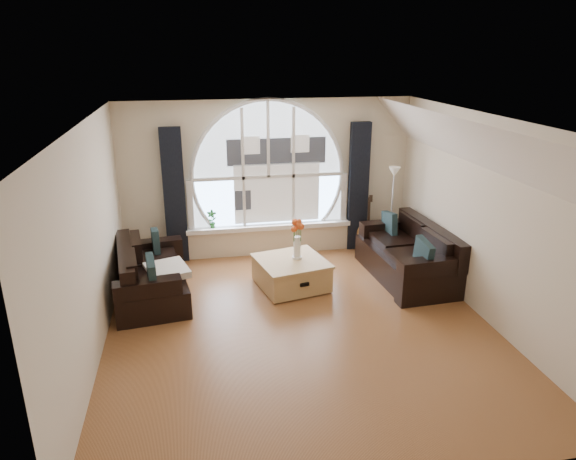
# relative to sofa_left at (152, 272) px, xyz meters

# --- Properties ---
(ground) EXTENTS (5.00, 5.50, 0.01)m
(ground) POSITION_rel_sofa_left_xyz_m (1.96, -1.28, -0.40)
(ground) COLOR brown
(ground) RESTS_ON ground
(ceiling) EXTENTS (5.00, 5.50, 0.01)m
(ceiling) POSITION_rel_sofa_left_xyz_m (1.96, -1.28, 2.30)
(ceiling) COLOR silver
(ceiling) RESTS_ON ground
(wall_back) EXTENTS (5.00, 0.01, 2.70)m
(wall_back) POSITION_rel_sofa_left_xyz_m (1.96, 1.47, 0.95)
(wall_back) COLOR beige
(wall_back) RESTS_ON ground
(wall_front) EXTENTS (5.00, 0.01, 2.70)m
(wall_front) POSITION_rel_sofa_left_xyz_m (1.96, -4.03, 0.95)
(wall_front) COLOR beige
(wall_front) RESTS_ON ground
(wall_left) EXTENTS (0.01, 5.50, 2.70)m
(wall_left) POSITION_rel_sofa_left_xyz_m (-0.54, -1.28, 0.95)
(wall_left) COLOR beige
(wall_left) RESTS_ON ground
(wall_right) EXTENTS (0.01, 5.50, 2.70)m
(wall_right) POSITION_rel_sofa_left_xyz_m (4.46, -1.28, 0.95)
(wall_right) COLOR beige
(wall_right) RESTS_ON ground
(attic_slope) EXTENTS (0.92, 5.50, 0.72)m
(attic_slope) POSITION_rel_sofa_left_xyz_m (4.16, -1.28, 1.95)
(attic_slope) COLOR silver
(attic_slope) RESTS_ON ground
(arched_window) EXTENTS (2.60, 0.06, 2.15)m
(arched_window) POSITION_rel_sofa_left_xyz_m (1.96, 1.44, 1.23)
(arched_window) COLOR silver
(arched_window) RESTS_ON wall_back
(window_sill) EXTENTS (2.90, 0.22, 0.08)m
(window_sill) POSITION_rel_sofa_left_xyz_m (1.96, 1.37, 0.11)
(window_sill) COLOR white
(window_sill) RESTS_ON wall_back
(window_frame) EXTENTS (2.76, 0.08, 2.15)m
(window_frame) POSITION_rel_sofa_left_xyz_m (1.96, 1.41, 1.23)
(window_frame) COLOR white
(window_frame) RESTS_ON wall_back
(neighbor_house) EXTENTS (1.70, 0.02, 1.50)m
(neighbor_house) POSITION_rel_sofa_left_xyz_m (2.11, 1.43, 1.10)
(neighbor_house) COLOR silver
(neighbor_house) RESTS_ON wall_back
(curtain_left) EXTENTS (0.35, 0.12, 2.30)m
(curtain_left) POSITION_rel_sofa_left_xyz_m (0.36, 1.35, 0.75)
(curtain_left) COLOR black
(curtain_left) RESTS_ON ground
(curtain_right) EXTENTS (0.35, 0.12, 2.30)m
(curtain_right) POSITION_rel_sofa_left_xyz_m (3.56, 1.35, 0.75)
(curtain_right) COLOR black
(curtain_right) RESTS_ON ground
(sofa_left) EXTENTS (1.12, 1.87, 0.79)m
(sofa_left) POSITION_rel_sofa_left_xyz_m (0.00, 0.00, 0.00)
(sofa_left) COLOR black
(sofa_left) RESTS_ON ground
(sofa_right) EXTENTS (1.09, 2.01, 0.87)m
(sofa_right) POSITION_rel_sofa_left_xyz_m (3.94, -0.05, 0.00)
(sofa_right) COLOR black
(sofa_right) RESTS_ON ground
(coffee_chest) EXTENTS (1.18, 1.18, 0.48)m
(coffee_chest) POSITION_rel_sofa_left_xyz_m (2.08, -0.05, -0.16)
(coffee_chest) COLOR #A6824F
(coffee_chest) RESTS_ON ground
(throw_blanket) EXTENTS (0.69, 0.69, 0.10)m
(throw_blanket) POSITION_rel_sofa_left_xyz_m (0.23, -0.22, 0.10)
(throw_blanket) COLOR silver
(throw_blanket) RESTS_ON sofa_left
(vase_flowers) EXTENTS (0.24, 0.24, 0.70)m
(vase_flowers) POSITION_rel_sofa_left_xyz_m (2.17, 0.01, 0.43)
(vase_flowers) COLOR white
(vase_flowers) RESTS_ON coffee_chest
(floor_lamp) EXTENTS (0.24, 0.24, 1.60)m
(floor_lamp) POSITION_rel_sofa_left_xyz_m (4.02, 0.88, 0.40)
(floor_lamp) COLOR #B2B2B2
(floor_lamp) RESTS_ON ground
(guitar) EXTENTS (0.41, 0.33, 1.06)m
(guitar) POSITION_rel_sofa_left_xyz_m (3.72, 1.23, 0.13)
(guitar) COLOR #916024
(guitar) RESTS_ON ground
(potted_plant) EXTENTS (0.17, 0.12, 0.32)m
(potted_plant) POSITION_rel_sofa_left_xyz_m (0.96, 1.37, 0.31)
(potted_plant) COLOR #1E6023
(potted_plant) RESTS_ON window_sill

